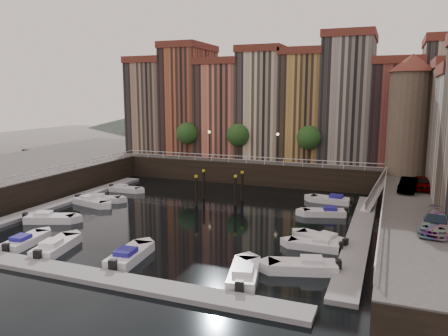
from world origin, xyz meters
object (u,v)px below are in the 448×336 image
at_px(mooring_pilings, 219,188).
at_px(car_c, 436,224).
at_px(corner_tower, 409,113).
at_px(gangway, 376,190).
at_px(car_a, 422,184).
at_px(boat_left_2, 91,202).
at_px(car_b, 408,186).
at_px(boat_left_1, 49,218).
at_px(boat_left_3, 102,199).

xyz_separation_m(mooring_pilings, car_c, (21.37, -13.59, 2.02)).
distance_m(corner_tower, gangway, 9.86).
bearing_deg(car_a, boat_left_2, -173.34).
bearing_deg(car_b, mooring_pilings, -173.81).
xyz_separation_m(boat_left_2, car_c, (34.39, -7.21, 3.29)).
bearing_deg(boat_left_1, gangway, 9.55).
relative_size(corner_tower, boat_left_3, 3.08).
bearing_deg(boat_left_1, corner_tower, 13.00).
height_order(gangway, boat_left_2, gangway).
height_order(mooring_pilings, boat_left_2, mooring_pilings).
xyz_separation_m(corner_tower, boat_left_1, (-32.40, -22.20, -9.81)).
relative_size(boat_left_2, car_c, 1.08).
height_order(gangway, mooring_pilings, gangway).
bearing_deg(boat_left_2, car_b, 22.65).
bearing_deg(boat_left_3, boat_left_2, -116.17).
bearing_deg(corner_tower, car_a, -80.84).
relative_size(boat_left_1, car_b, 1.22).
xyz_separation_m(boat_left_1, car_b, (32.49, 12.45, 3.29)).
height_order(corner_tower, car_c, corner_tower).
bearing_deg(car_b, corner_tower, 99.24).
height_order(mooring_pilings, boat_left_1, mooring_pilings).
xyz_separation_m(boat_left_3, car_a, (33.94, 5.28, 3.32)).
height_order(boat_left_3, car_c, car_c).
xyz_separation_m(gangway, car_c, (4.46, -17.96, 1.75)).
distance_m(corner_tower, car_c, 23.44).
relative_size(mooring_pilings, boat_left_2, 1.01).
height_order(gangway, boat_left_3, gangway).
height_order(gangway, car_c, car_c).
xyz_separation_m(boat_left_3, car_b, (32.68, 3.90, 3.33)).
bearing_deg(boat_left_3, car_c, -32.13).
distance_m(corner_tower, mooring_pilings, 23.32).
xyz_separation_m(corner_tower, mooring_pilings, (-19.80, -8.87, -8.54)).
bearing_deg(gangway, car_c, -76.04).
bearing_deg(boat_left_1, car_c, -21.85).
height_order(boat_left_2, car_a, car_a).
bearing_deg(boat_left_1, boat_left_2, 72.14).
height_order(gangway, boat_left_1, gangway).
bearing_deg(corner_tower, boat_left_2, -155.08).
bearing_deg(mooring_pilings, boat_left_1, -133.37).
bearing_deg(gangway, mooring_pilings, -165.51).
xyz_separation_m(corner_tower, boat_left_3, (-32.59, -13.65, -9.86)).
xyz_separation_m(gangway, car_b, (2.99, -5.25, 1.75)).
relative_size(mooring_pilings, car_a, 1.32).
bearing_deg(gangway, boat_left_2, -160.24).
relative_size(corner_tower, car_a, 3.59).
distance_m(boat_left_1, boat_left_2, 6.96).
height_order(corner_tower, mooring_pilings, corner_tower).
xyz_separation_m(boat_left_2, boat_left_3, (0.24, 1.61, -0.04)).
height_order(car_a, car_c, car_c).
relative_size(boat_left_1, boat_left_3, 1.11).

